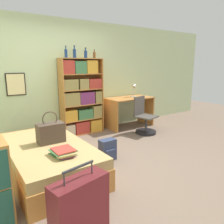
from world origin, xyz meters
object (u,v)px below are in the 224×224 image
book_stack_on_bed (63,152)px  bottle_clear (86,54)px  bottle_green (66,53)px  bottle_blue (94,55)px  bed (48,158)px  desk_lamp (134,87)px  desk_chair (144,122)px  desk (129,106)px  handbag (51,132)px  suitcase (80,208)px  bottle_brown (74,53)px  backpack (108,150)px  bookcase (82,98)px

book_stack_on_bed → bottle_clear: 2.73m
bottle_green → bottle_blue: bottle_green is taller
bed → desk_lamp: (2.80, 1.31, 0.80)m
desk_chair → desk: bearing=84.9°
handbag → desk: (2.52, 1.23, -0.07)m
suitcase → bottle_blue: 3.71m
bottle_brown → desk: bottle_brown is taller
book_stack_on_bed → desk_chair: (2.50, 1.14, -0.22)m
bottle_clear → bottle_green: bearing=174.7°
handbag → desk_chair: size_ratio=0.56×
backpack → bottle_green: bearing=90.1°
bottle_green → desk: 2.09m
handbag → bottle_clear: bearing=45.4°
bottle_green → bed: bearing=-124.1°
handbag → bookcase: 1.88m
bottle_clear → bottle_brown: bearing=167.7°
bed → book_stack_on_bed: (0.05, -0.51, 0.27)m
bottle_clear → desk: bearing=-6.8°
desk → desk_lamp: desk_lamp is taller
book_stack_on_bed → desk_lamp: bearing=33.5°
bottle_clear → desk_lamp: bearing=-4.6°
bottle_brown → bottle_clear: (0.25, -0.05, -0.01)m
handbag → book_stack_on_bed: bearing=-93.5°
bed → bottle_green: 2.40m
bed → suitcase: size_ratio=2.71×
suitcase → bookcase: (1.48, 2.86, 0.55)m
bookcase → desk: size_ratio=1.44×
bottle_clear → suitcase: bearing=-119.4°
bottle_brown → desk: (1.41, -0.19, -1.32)m
bottle_green → desk: bottle_green is taller
bottle_green → desk_lamp: size_ratio=0.66×
bottle_brown → desk_lamp: bottle_brown is taller
bottle_green → bottle_brown: (0.21, 0.01, 0.01)m
desk_chair → bottle_green: bearing=152.0°
handbag → bed: bearing=-151.8°
backpack → bookcase: bearing=78.3°
suitcase → bottle_brown: size_ratio=2.66×
bottle_brown → bottle_blue: bottle_brown is taller
desk_lamp → desk_chair: 1.04m
handbag → book_stack_on_bed: (-0.03, -0.56, -0.12)m
backpack → desk_lamp: bearing=38.9°
book_stack_on_bed → suitcase: size_ratio=0.52×
bottle_blue → desk_lamp: (1.13, -0.12, -0.80)m
desk → backpack: bearing=-138.6°
desk → book_stack_on_bed: bearing=-145.0°
bottle_blue → desk: bearing=-9.1°
bed → desk_chair: (2.55, 0.63, 0.05)m
bed → book_stack_on_bed: size_ratio=5.21×
handbag → desk: 2.81m
bottle_green → bottle_blue: bearing=-2.7°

